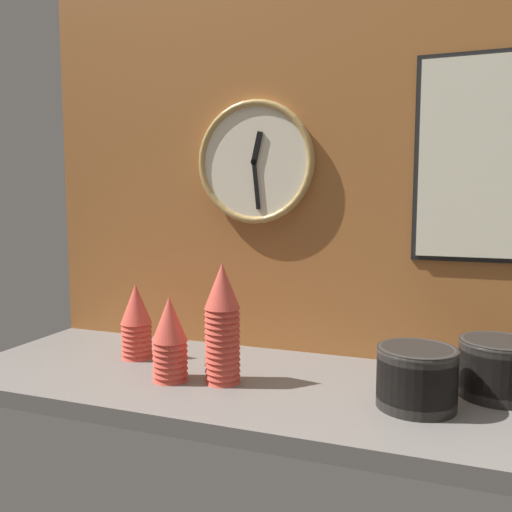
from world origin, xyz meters
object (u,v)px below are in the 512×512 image
at_px(cup_stack_left, 136,321).
at_px(wall_clock, 255,162).
at_px(cup_stack_center_left, 170,339).
at_px(bowl_stack_right, 417,376).
at_px(cup_stack_center, 222,323).
at_px(menu_board, 505,158).
at_px(bowl_stack_far_right, 498,367).

bearing_deg(cup_stack_left, wall_clock, 35.65).
height_order(cup_stack_center_left, bowl_stack_right, cup_stack_center_left).
height_order(cup_stack_center, bowl_stack_right, cup_stack_center).
distance_m(cup_stack_center_left, cup_stack_left, 0.22).
bearing_deg(menu_board, cup_stack_center, -153.62).
bearing_deg(menu_board, wall_clock, -179.20).
relative_size(cup_stack_left, bowl_stack_far_right, 1.22).
distance_m(cup_stack_center_left, bowl_stack_right, 0.56).
xyz_separation_m(bowl_stack_far_right, menu_board, (0.01, 0.17, 0.46)).
xyz_separation_m(cup_stack_center_left, menu_board, (0.73, 0.33, 0.42)).
height_order(bowl_stack_right, wall_clock, wall_clock).
relative_size(bowl_stack_far_right, bowl_stack_right, 1.00).
bearing_deg(bowl_stack_far_right, bowl_stack_right, -142.64).
relative_size(cup_stack_center_left, wall_clock, 0.59).
bearing_deg(bowl_stack_far_right, cup_stack_left, -178.20).
xyz_separation_m(cup_stack_center_left, cup_stack_left, (-0.17, 0.13, 0.00)).
bearing_deg(bowl_stack_far_right, wall_clock, 165.22).
height_order(wall_clock, menu_board, menu_board).
distance_m(cup_stack_center_left, wall_clock, 0.54).
bearing_deg(bowl_stack_right, cup_stack_center, -179.64).
height_order(cup_stack_left, bowl_stack_far_right, cup_stack_left).
height_order(cup_stack_center, cup_stack_left, cup_stack_center).
distance_m(cup_stack_center_left, menu_board, 0.90).
relative_size(cup_stack_left, wall_clock, 0.59).
bearing_deg(cup_stack_center, cup_stack_left, 161.73).
bearing_deg(wall_clock, cup_stack_center, -84.61).
bearing_deg(cup_stack_center, menu_board, 26.38).
distance_m(cup_stack_left, wall_clock, 0.54).
distance_m(cup_stack_center, wall_clock, 0.48).
distance_m(cup_stack_center_left, bowl_stack_far_right, 0.74).
relative_size(wall_clock, menu_board, 0.67).
relative_size(cup_stack_center_left, bowl_stack_far_right, 1.22).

